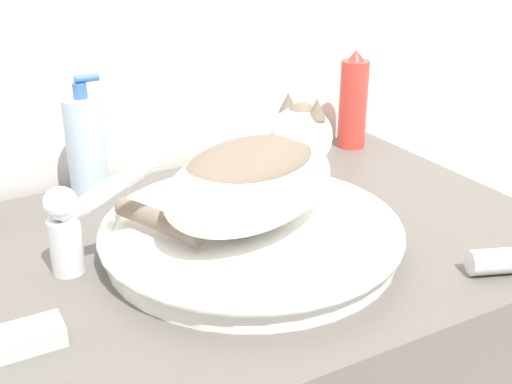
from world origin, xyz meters
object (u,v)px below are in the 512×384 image
at_px(faucet, 75,220).
at_px(spray_bottle_trigger, 353,102).
at_px(cat, 256,174).
at_px(soap_bar, 29,337).
at_px(soap_pump_bottle, 86,148).

xyz_separation_m(faucet, spray_bottle_trigger, (0.62, 0.23, 0.02)).
relative_size(cat, soap_bar, 4.39).
height_order(faucet, soap_pump_bottle, soap_pump_bottle).
xyz_separation_m(soap_pump_bottle, soap_bar, (-0.17, -0.37, -0.08)).
distance_m(faucet, spray_bottle_trigger, 0.67).
bearing_deg(cat, soap_bar, 172.49).
relative_size(faucet, spray_bottle_trigger, 0.81).
bearing_deg(soap_pump_bottle, spray_bottle_trigger, 0.00).
bearing_deg(soap_bar, faucet, 55.78).
bearing_deg(faucet, soap_pump_bottle, 85.48).
bearing_deg(soap_pump_bottle, soap_bar, -115.01).
height_order(cat, soap_bar, cat).
bearing_deg(soap_pump_bottle, cat, -60.30).
bearing_deg(spray_bottle_trigger, soap_bar, -152.65).
bearing_deg(soap_bar, soap_pump_bottle, 64.99).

